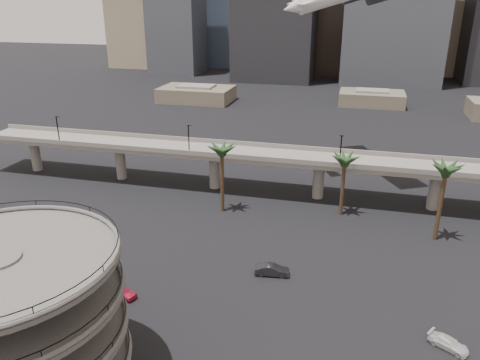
% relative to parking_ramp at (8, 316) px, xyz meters
% --- Properties ---
extents(parking_ramp, '(22.20, 22.20, 17.35)m').
position_rel_parking_ramp_xyz_m(parking_ramp, '(0.00, 0.00, 0.00)').
color(parking_ramp, '#514E4C').
rests_on(parking_ramp, ground).
extents(overpass, '(130.00, 9.30, 14.70)m').
position_rel_parking_ramp_xyz_m(overpass, '(13.00, 59.00, -2.50)').
color(overpass, slate).
rests_on(overpass, ground).
extents(palm_trees, '(54.40, 18.40, 14.00)m').
position_rel_parking_ramp_xyz_m(palm_trees, '(34.48, 51.47, 1.46)').
color(palm_trees, '#442F1D').
rests_on(palm_trees, ground).
extents(low_buildings, '(135.00, 27.50, 6.80)m').
position_rel_parking_ramp_xyz_m(low_buildings, '(19.89, 146.30, -6.97)').
color(low_buildings, brown).
rests_on(low_buildings, ground).
extents(car_a, '(4.73, 2.98, 1.50)m').
position_rel_parking_ramp_xyz_m(car_a, '(1.53, 18.03, -9.09)').
color(car_a, '#C01B3D').
rests_on(car_a, ground).
extents(car_b, '(5.25, 2.40, 1.67)m').
position_rel_parking_ramp_xyz_m(car_b, '(20.36, 28.34, -9.00)').
color(car_b, black).
rests_on(car_b, ground).
extents(car_c, '(4.91, 3.97, 1.34)m').
position_rel_parking_ramp_xyz_m(car_c, '(43.13, 18.27, -9.17)').
color(car_c, silver).
rests_on(car_c, ground).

